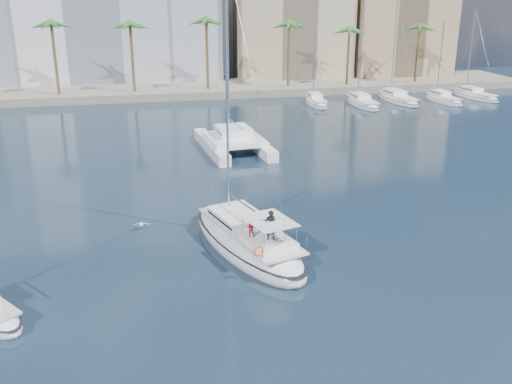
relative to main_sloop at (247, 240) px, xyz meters
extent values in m
plane|color=black|center=(-0.48, -0.61, -0.57)|extent=(160.00, 160.00, 0.00)
cube|color=gray|center=(-0.48, 60.39, 0.03)|extent=(120.00, 14.00, 1.20)
cube|color=white|center=(-12.48, 72.39, 13.43)|extent=(42.00, 16.00, 28.00)
cube|color=tan|center=(21.52, 69.39, 9.43)|extent=(20.00, 14.00, 20.00)
cube|color=tan|center=(41.52, 67.39, 8.43)|extent=(18.00, 12.00, 18.00)
cylinder|color=brown|center=(-0.48, 56.39, 4.68)|extent=(0.44, 0.44, 10.50)
sphere|color=#306C27|center=(-0.48, 56.39, 9.93)|extent=(3.60, 3.60, 3.60)
cylinder|color=brown|center=(33.52, 56.39, 4.68)|extent=(0.44, 0.44, 10.50)
sphere|color=#306C27|center=(33.52, 56.39, 9.93)|extent=(3.60, 3.60, 3.60)
ellipsoid|color=white|center=(0.00, 0.00, -0.17)|extent=(7.69, 13.74, 2.72)
ellipsoid|color=black|center=(0.00, 0.00, 0.21)|extent=(7.76, 13.87, 0.18)
cube|color=silver|center=(0.07, -0.24, 0.86)|extent=(5.61, 10.26, 0.12)
cube|color=white|center=(-0.35, 1.21, 1.22)|extent=(3.90, 4.90, 0.60)
cube|color=black|center=(-0.35, 1.21, 1.24)|extent=(3.77, 4.42, 0.14)
cylinder|color=#B7BABF|center=(-0.78, 2.66, 9.50)|extent=(0.15, 0.15, 17.17)
cylinder|color=#B7BABF|center=(-0.04, 0.12, 2.42)|extent=(1.60, 5.10, 0.11)
cube|color=white|center=(0.78, -2.65, 1.10)|extent=(3.31, 3.84, 0.36)
cube|color=silver|center=(0.82, -2.77, 2.47)|extent=(3.31, 3.84, 0.04)
torus|color=silver|center=(1.14, -3.86, 1.77)|extent=(0.93, 0.32, 0.96)
torus|color=#FA4F0D|center=(-0.26, -4.80, 1.47)|extent=(0.66, 0.37, 0.64)
imported|color=black|center=(0.87, -2.90, 2.22)|extent=(0.73, 0.52, 1.89)
imported|color=#A81924|center=(-0.20, -2.17, 1.84)|extent=(0.68, 0.62, 1.13)
cube|color=white|center=(0.89, 24.15, -0.02)|extent=(2.30, 12.15, 1.10)
cube|color=white|center=(5.72, 24.59, -0.02)|extent=(2.30, 12.15, 1.10)
cube|color=white|center=(3.36, 23.77, 0.73)|extent=(6.03, 7.12, 0.50)
cube|color=white|center=(3.30, 24.37, 1.43)|extent=(3.64, 3.91, 1.00)
cube|color=black|center=(3.30, 24.37, 1.48)|extent=(3.62, 3.43, 0.18)
cylinder|color=#B7BABF|center=(3.14, 26.18, 8.99)|extent=(0.18, 0.18, 16.12)
ellipsoid|color=silver|center=(-6.81, 4.54, -0.14)|extent=(0.25, 0.47, 0.22)
sphere|color=silver|center=(-6.81, 4.76, -0.12)|extent=(0.12, 0.12, 0.12)
cube|color=gray|center=(-7.15, 4.54, -0.11)|extent=(0.54, 0.19, 0.13)
cube|color=gray|center=(-6.48, 4.54, -0.11)|extent=(0.54, 0.19, 0.13)
camera|label=1|loc=(-6.57, -33.70, 15.69)|focal=40.00mm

